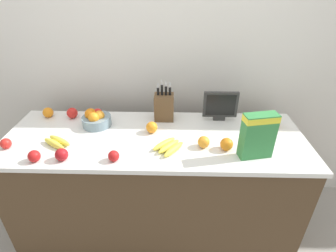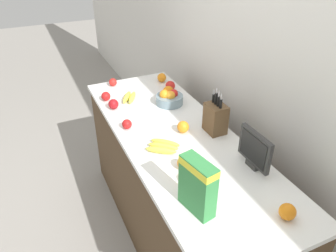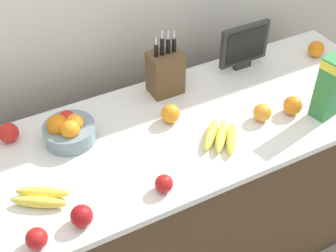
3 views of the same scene
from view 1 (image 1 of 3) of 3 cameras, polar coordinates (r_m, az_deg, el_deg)
ground_plane at (r=2.35m, az=-2.39°, el=-21.36°), size 14.00×14.00×0.00m
wall_back at (r=2.09m, az=-2.16°, el=15.21°), size 9.00×0.06×2.60m
counter at (r=2.01m, az=-2.67°, el=-13.28°), size 1.98×0.70×0.91m
knife_block at (r=1.89m, az=-0.86°, el=4.22°), size 0.14×0.11×0.30m
small_monitor at (r=1.90m, az=11.34°, el=4.43°), size 0.24×0.03×0.22m
cereal_box at (r=1.56m, az=19.01°, el=-1.64°), size 0.20×0.11×0.28m
fruit_bowl at (r=1.90m, az=-15.40°, el=1.53°), size 0.20×0.20×0.12m
banana_bunch_left at (r=1.60m, az=0.18°, el=-4.47°), size 0.21×0.22×0.04m
banana_bunch_right at (r=1.78m, az=-23.07°, el=-3.22°), size 0.20×0.17×0.04m
apple_middle at (r=1.62m, az=-22.16°, el=-5.79°), size 0.07×0.07×0.07m
apple_rightmost at (r=1.53m, az=-11.75°, el=-6.39°), size 0.06×0.06×0.06m
apple_leftmost at (r=1.88m, az=-31.83°, el=-3.25°), size 0.06×0.06×0.06m
apple_near_bananas at (r=2.06m, az=-20.13°, el=2.68°), size 0.08×0.08×0.08m
apple_rear at (r=1.68m, az=-27.13°, el=-5.85°), size 0.07×0.07×0.07m
orange_by_cereal at (r=1.62m, az=7.78°, el=-3.46°), size 0.07×0.07×0.07m
orange_front_right at (r=1.62m, az=12.64°, el=-3.88°), size 0.08×0.08×0.08m
orange_mid_left at (r=1.96m, az=22.09°, el=0.90°), size 0.08×0.08×0.08m
orange_front_center at (r=1.76m, az=-3.56°, el=-0.28°), size 0.08×0.08×0.08m
orange_mid_right at (r=2.14m, az=-24.66°, el=2.69°), size 0.08×0.08×0.08m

